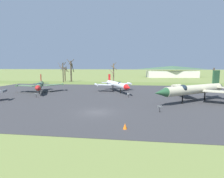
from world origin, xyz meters
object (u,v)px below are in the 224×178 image
at_px(visitor_building, 172,72).
at_px(info_placard_rear_center, 128,95).
at_px(info_placard_front_right, 36,95).
at_px(traffic_cone, 125,126).
at_px(info_placard_front_left, 160,108).
at_px(jet_fighter_front_right, 40,85).
at_px(jet_fighter_front_left, 193,89).
at_px(jet_fighter_rear_center, 117,85).

bearing_deg(visitor_building, info_placard_rear_center, -106.79).
bearing_deg(info_placard_front_right, visitor_building, 61.33).
bearing_deg(traffic_cone, info_placard_front_left, 60.14).
xyz_separation_m(jet_fighter_front_right, traffic_cone, (22.08, -23.27, -1.53)).
height_order(jet_fighter_front_right, info_placard_front_right, jet_fighter_front_right).
bearing_deg(info_placard_rear_center, jet_fighter_front_left, -17.00).
distance_m(jet_fighter_front_left, info_placard_front_left, 10.86).
relative_size(info_placard_front_left, info_placard_front_right, 1.00).
xyz_separation_m(jet_fighter_rear_center, visitor_building, (24.30, 62.95, 1.18)).
bearing_deg(info_placard_rear_center, jet_fighter_front_right, 170.21).
xyz_separation_m(info_placard_front_right, visitor_building, (39.92, 73.01, 2.50)).
bearing_deg(visitor_building, info_placard_front_right, -118.67).
bearing_deg(info_placard_front_left, traffic_cone, -119.86).
height_order(jet_fighter_front_left, info_placard_rear_center, jet_fighter_front_left).
bearing_deg(jet_fighter_front_right, info_placard_rear_center, -9.79).
height_order(info_placard_front_left, info_placard_rear_center, info_placard_front_left).
bearing_deg(visitor_building, traffic_cone, -102.93).
xyz_separation_m(jet_fighter_front_left, jet_fighter_front_right, (-33.28, 7.31, -0.52)).
xyz_separation_m(jet_fighter_front_right, jet_fighter_rear_center, (18.38, 3.47, 0.09)).
xyz_separation_m(jet_fighter_front_right, info_placard_front_right, (2.76, -6.59, -1.23)).
xyz_separation_m(jet_fighter_front_left, info_placard_rear_center, (-11.77, 3.60, -1.85)).
bearing_deg(visitor_building, jet_fighter_rear_center, -111.10).
bearing_deg(jet_fighter_front_left, traffic_cone, -125.03).
relative_size(jet_fighter_front_left, info_placard_front_left, 15.89).
relative_size(jet_fighter_front_left, jet_fighter_rear_center, 1.17).
distance_m(info_placard_rear_center, visitor_building, 73.30).
relative_size(jet_fighter_front_right, traffic_cone, 18.87).
bearing_deg(visitor_building, info_placard_front_left, -101.16).
height_order(info_placard_rear_center, visitor_building, visitor_building).
distance_m(info_placard_front_left, jet_fighter_front_right, 30.77).
xyz_separation_m(info_placard_rear_center, traffic_cone, (0.58, -19.56, -0.21)).
bearing_deg(jet_fighter_front_left, jet_fighter_front_right, 167.61).
relative_size(jet_fighter_front_right, info_placard_rear_center, 14.48).
relative_size(info_placard_rear_center, visitor_building, 0.03).
height_order(jet_fighter_rear_center, visitor_building, visitor_building).
bearing_deg(info_placard_front_right, jet_fighter_front_right, 112.70).
bearing_deg(traffic_cone, jet_fighter_rear_center, 97.89).
distance_m(info_placard_front_right, visitor_building, 83.25).
bearing_deg(info_placard_rear_center, visitor_building, 73.21).
bearing_deg(jet_fighter_rear_center, info_placard_front_right, -147.24).
xyz_separation_m(info_placard_front_right, traffic_cone, (19.33, -16.69, -0.30)).
distance_m(info_placard_front_left, jet_fighter_rear_center, 20.76).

